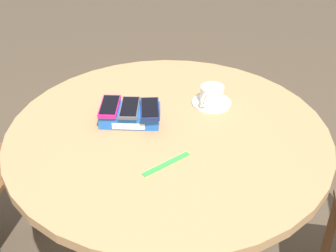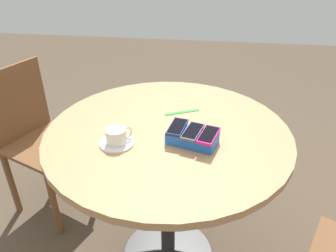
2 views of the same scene
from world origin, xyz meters
The scene contains 8 objects.
round_table centered at (0.00, 0.00, 0.64)m, with size 1.01×1.01×0.78m.
phone_box centered at (-0.11, 0.08, 0.80)m, with size 0.21×0.15×0.05m.
phone_magenta centered at (-0.17, 0.10, 0.83)m, with size 0.09×0.14×0.01m.
phone_gray centered at (-0.11, 0.08, 0.83)m, with size 0.09×0.14×0.01m.
phone_navy centered at (-0.04, 0.06, 0.83)m, with size 0.08×0.13×0.01m.
saucer centered at (0.18, 0.13, 0.78)m, with size 0.13×0.13×0.01m, color silver.
coffee_cup centered at (0.18, 0.13, 0.82)m, with size 0.09×0.09×0.06m.
lanyard_strap centered at (-0.04, -0.16, 0.78)m, with size 0.16×0.02×0.00m, color green.
Camera 1 is at (-0.27, -1.17, 1.61)m, focal length 50.00 mm.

